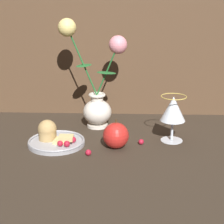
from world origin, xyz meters
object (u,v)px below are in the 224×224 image
Objects in this scene: vase at (96,88)px; wine_glass at (173,110)px; plate_with_pastries at (54,138)px; apple_beside_vase at (116,135)px.

vase is 2.53× the size of wine_glass.
wine_glass is (0.25, -0.12, -0.04)m from vase.
vase is 0.23m from plate_with_pastries.
vase is 4.09× the size of apple_beside_vase.
plate_with_pastries is 0.19m from apple_beside_vase.
vase is at bearing 111.23° from apple_beside_vase.
apple_beside_vase reaches higher than plate_with_pastries.
vase reaches higher than apple_beside_vase.
plate_with_pastries is 1.93× the size of apple_beside_vase.
plate_with_pastries is at bearing 173.43° from apple_beside_vase.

